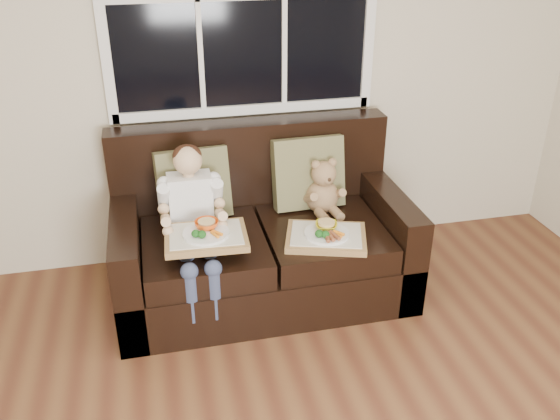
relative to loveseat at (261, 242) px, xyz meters
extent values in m
cube|color=beige|center=(-0.05, 0.48, 1.04)|extent=(4.50, 0.02, 2.70)
cube|color=white|center=(0.00, 0.45, 0.69)|extent=(1.58, 0.04, 0.06)
cube|color=white|center=(-0.78, 0.45, 1.34)|extent=(0.06, 0.04, 1.37)
cube|color=black|center=(0.00, -0.07, -0.16)|extent=(1.70, 0.90, 0.30)
cube|color=black|center=(-0.78, -0.07, -0.01)|extent=(0.15, 0.90, 0.60)
cube|color=black|center=(0.78, -0.07, -0.01)|extent=(0.15, 0.90, 0.60)
cube|color=black|center=(0.00, 0.31, 0.32)|extent=(1.70, 0.18, 0.66)
cube|color=black|center=(-0.35, -0.15, 0.07)|extent=(0.68, 0.72, 0.15)
cube|color=black|center=(0.35, -0.15, 0.07)|extent=(0.68, 0.72, 0.15)
cube|color=olive|center=(-0.37, 0.15, 0.35)|extent=(0.44, 0.24, 0.43)
cube|color=olive|center=(0.33, 0.15, 0.36)|extent=(0.44, 0.21, 0.45)
cube|color=white|center=(-0.40, -0.02, 0.32)|extent=(0.24, 0.15, 0.34)
sphere|color=#D6AD83|center=(-0.40, -0.03, 0.58)|extent=(0.16, 0.16, 0.16)
ellipsoid|color=#331B10|center=(-0.40, -0.01, 0.60)|extent=(0.16, 0.16, 0.11)
cylinder|color=#323B58|center=(-0.46, -0.20, 0.18)|extent=(0.09, 0.30, 0.09)
cylinder|color=#323B58|center=(-0.34, -0.20, 0.18)|extent=(0.09, 0.30, 0.09)
cylinder|color=#323B58|center=(-0.46, -0.48, 0.00)|extent=(0.08, 0.08, 0.28)
cylinder|color=#323B58|center=(-0.34, -0.48, 0.00)|extent=(0.08, 0.08, 0.28)
cylinder|color=#D6AD83|center=(-0.54, -0.13, 0.36)|extent=(0.06, 0.30, 0.23)
cylinder|color=#D6AD83|center=(-0.25, -0.13, 0.36)|extent=(0.06, 0.30, 0.23)
ellipsoid|color=#A87E59|center=(0.40, 0.06, 0.23)|extent=(0.22, 0.19, 0.21)
sphere|color=#A87E59|center=(0.40, 0.04, 0.39)|extent=(0.16, 0.16, 0.15)
sphere|color=#A87E59|center=(0.34, 0.05, 0.45)|extent=(0.05, 0.05, 0.05)
sphere|color=#A87E59|center=(0.45, 0.05, 0.45)|extent=(0.05, 0.05, 0.05)
sphere|color=#A87E59|center=(0.40, -0.01, 0.38)|extent=(0.06, 0.06, 0.06)
sphere|color=#2F2015|center=(0.40, -0.04, 0.39)|extent=(0.02, 0.02, 0.02)
cylinder|color=#A87E59|center=(0.35, -0.06, 0.17)|extent=(0.07, 0.12, 0.06)
cylinder|color=#A87E59|center=(0.44, -0.06, 0.17)|extent=(0.07, 0.12, 0.06)
cube|color=#B1844F|center=(-0.35, -0.32, 0.25)|extent=(0.44, 0.35, 0.04)
cube|color=beige|center=(-0.35, -0.32, 0.27)|extent=(0.39, 0.29, 0.01)
cylinder|color=white|center=(-0.35, -0.33, 0.29)|extent=(0.24, 0.24, 0.02)
imported|color=#F45914|center=(-0.34, -0.28, 0.31)|extent=(0.13, 0.13, 0.04)
cylinder|color=#EEC681|center=(-0.34, -0.28, 0.32)|extent=(0.09, 0.09, 0.02)
ellipsoid|color=#22591C|center=(-0.41, -0.37, 0.31)|extent=(0.04, 0.04, 0.04)
ellipsoid|color=#22591C|center=(-0.38, -0.39, 0.31)|extent=(0.04, 0.04, 0.04)
cylinder|color=orange|center=(-0.30, -0.37, 0.30)|extent=(0.05, 0.07, 0.02)
cube|color=#B1844F|center=(0.31, -0.30, 0.16)|extent=(0.52, 0.45, 0.04)
cube|color=beige|center=(0.31, -0.30, 0.18)|extent=(0.45, 0.39, 0.01)
cylinder|color=white|center=(0.31, -0.31, 0.19)|extent=(0.25, 0.25, 0.02)
imported|color=yellow|center=(0.32, -0.27, 0.21)|extent=(0.15, 0.15, 0.03)
cylinder|color=#EEC681|center=(0.32, -0.27, 0.22)|extent=(0.09, 0.09, 0.02)
ellipsoid|color=#22591C|center=(0.26, -0.35, 0.22)|extent=(0.05, 0.05, 0.04)
ellipsoid|color=#22591C|center=(0.29, -0.37, 0.22)|extent=(0.05, 0.05, 0.04)
cylinder|color=orange|center=(0.36, -0.36, 0.21)|extent=(0.05, 0.07, 0.02)
cylinder|color=#9D5833|center=(0.31, -0.38, 0.21)|extent=(0.03, 0.09, 0.02)
camera|label=1|loc=(-0.57, -3.03, 1.80)|focal=38.00mm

